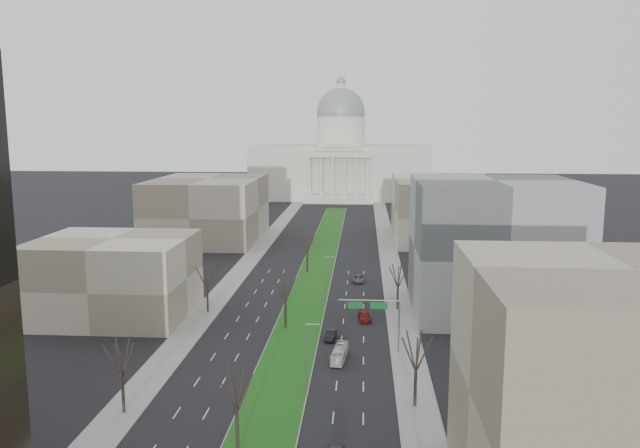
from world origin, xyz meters
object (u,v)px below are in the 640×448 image
at_px(car_grey_far, 358,278).
at_px(car_red, 364,316).
at_px(car_black, 331,335).
at_px(box_van, 340,353).

bearing_deg(car_grey_far, car_red, -88.27).
bearing_deg(car_black, car_red, 66.55).
distance_m(car_red, box_van, 18.96).
height_order(car_black, car_red, car_black).
height_order(car_red, box_van, box_van).
bearing_deg(car_black, car_grey_far, 88.19).
distance_m(car_black, box_van, 8.73).
distance_m(car_black, car_grey_far, 37.16).
bearing_deg(car_red, car_grey_far, 86.88).
bearing_deg(box_van, car_black, 107.82).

